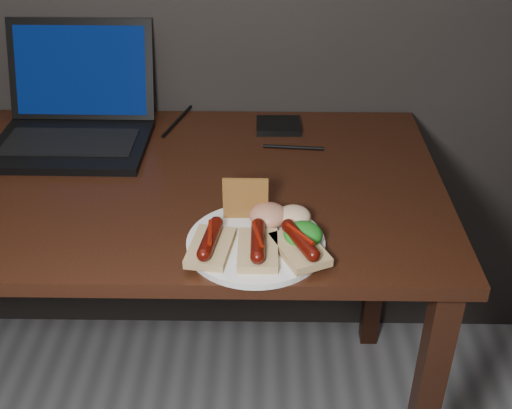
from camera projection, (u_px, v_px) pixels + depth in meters
The scene contains 12 objects.
desk at pixel (119, 214), 1.42m from camera, with size 1.40×0.70×0.75m.
laptop at pixel (74, 117), 1.51m from camera, with size 0.35×0.34×0.25m.
hard_drive at pixel (278, 126), 1.57m from camera, with size 0.11×0.09×0.02m, color black.
desk_cables at pixel (115, 142), 1.50m from camera, with size 0.97×0.42×0.01m.
plate at pixel (256, 243), 1.16m from camera, with size 0.25×0.25×0.01m, color silver.
bread_sausage_left at pixel (210, 244), 1.12m from camera, with size 0.09×0.12×0.04m.
bread_sausage_center at pixel (258, 246), 1.12m from camera, with size 0.07×0.12×0.04m.
bread_sausage_right at pixel (300, 245), 1.12m from camera, with size 0.11×0.13×0.04m.
crispbread at pixel (246, 198), 1.20m from camera, with size 0.09×0.01×0.09m, color #A06D2B.
salad_greens at pixel (303, 234), 1.14m from camera, with size 0.07×0.07×0.04m, color #125A12.
salsa_mound at pixel (268, 215), 1.19m from camera, with size 0.07×0.07×0.04m, color #A31310.
coleslaw_mound at pixel (294, 217), 1.19m from camera, with size 0.06×0.06×0.04m, color beige.
Camera 1 is at (0.32, 0.20, 1.44)m, focal length 45.00 mm.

